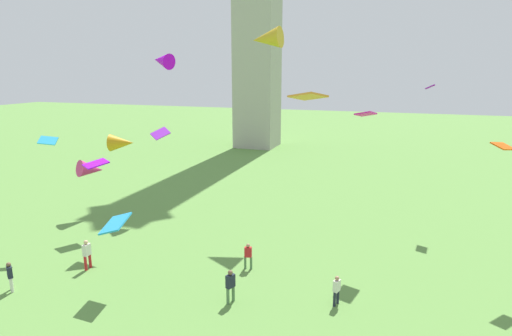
{
  "coord_description": "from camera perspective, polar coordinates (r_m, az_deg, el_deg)",
  "views": [
    {
      "loc": [
        10.08,
        -4.3,
        11.59
      ],
      "look_at": [
        2.75,
        17.22,
        6.25
      ],
      "focal_mm": 29.17,
      "sensor_mm": 36.0,
      "label": 1
    }
  ],
  "objects": [
    {
      "name": "kite_flying_6",
      "position": [
        30.74,
        -26.64,
        3.4
      ],
      "size": [
        1.27,
        1.11,
        0.58
      ],
      "rotation": [
        0.0,
        0.0,
        3.57
      ],
      "color": "#29A4DA"
    },
    {
      "name": "kite_flying_7",
      "position": [
        19.95,
        -12.97,
        4.65
      ],
      "size": [
        0.87,
        0.83,
        0.56
      ],
      "rotation": [
        0.0,
        0.0,
        4.11
      ],
      "color": "purple"
    },
    {
      "name": "kite_flying_9",
      "position": [
        26.52,
        14.81,
        7.18
      ],
      "size": [
        1.33,
        1.62,
        0.52
      ],
      "rotation": [
        0.0,
        0.0,
        1.32
      ],
      "color": "#E3169C"
    },
    {
      "name": "person_5",
      "position": [
        22.14,
        10.99,
        -15.93
      ],
      "size": [
        0.36,
        0.47,
        1.59
      ],
      "rotation": [
        0.0,
        0.0,
        4.37
      ],
      "color": "#1E2333",
      "rests_on": "ground_plane"
    },
    {
      "name": "kite_flying_4",
      "position": [
        32.66,
        1.45,
        17.3
      ],
      "size": [
        2.48,
        1.76,
        1.79
      ],
      "rotation": [
        0.0,
        0.0,
        4.64
      ],
      "color": "gold"
    },
    {
      "name": "kite_flying_0",
      "position": [
        29.17,
        -17.9,
        3.3
      ],
      "size": [
        1.84,
        1.5,
        1.16
      ],
      "rotation": [
        0.0,
        0.0,
        1.81
      ],
      "color": "#C98912"
    },
    {
      "name": "kite_flying_2",
      "position": [
        26.16,
        30.77,
        2.59
      ],
      "size": [
        1.42,
        1.48,
        0.46
      ],
      "rotation": [
        0.0,
        0.0,
        0.85
      ],
      "color": "#E24C07"
    },
    {
      "name": "person_3",
      "position": [
        21.94,
        -3.52,
        -15.63
      ],
      "size": [
        0.42,
        0.53,
        1.79
      ],
      "rotation": [
        0.0,
        0.0,
        4.33
      ],
      "color": "#51754C",
      "rests_on": "ground_plane"
    },
    {
      "name": "person_2",
      "position": [
        27.13,
        -22.17,
        -10.71
      ],
      "size": [
        0.3,
        0.57,
        1.84
      ],
      "rotation": [
        0.0,
        0.0,
        1.61
      ],
      "color": "red",
      "rests_on": "ground_plane"
    },
    {
      "name": "kite_flying_8",
      "position": [
        36.23,
        -21.65,
        -0.16
      ],
      "size": [
        2.23,
        2.59,
        1.79
      ],
      "rotation": [
        0.0,
        0.0,
        2.67
      ],
      "color": "#CD2B74"
    },
    {
      "name": "kite_flying_10",
      "position": [
        37.53,
        -12.77,
        14.16
      ],
      "size": [
        2.37,
        1.95,
        1.56
      ],
      "rotation": [
        0.0,
        0.0,
        4.38
      ],
      "color": "#B206E3"
    },
    {
      "name": "person_1",
      "position": [
        26.47,
        -30.66,
        -12.49
      ],
      "size": [
        0.49,
        0.45,
        1.65
      ],
      "rotation": [
        0.0,
        0.0,
        5.66
      ],
      "color": "silver",
      "rests_on": "ground_plane"
    },
    {
      "name": "kite_flying_11",
      "position": [
        23.33,
        -18.72,
        -7.22
      ],
      "size": [
        1.5,
        1.85,
        0.79
      ],
      "rotation": [
        0.0,
        0.0,
        4.9
      ],
      "color": "#2496D1"
    },
    {
      "name": "person_4",
      "position": [
        25.26,
        -1.09,
        -11.79
      ],
      "size": [
        0.49,
        0.32,
        1.61
      ],
      "rotation": [
        0.0,
        0.0,
        0.2
      ],
      "color": "#51754C",
      "rests_on": "ground_plane"
    },
    {
      "name": "kite_flying_3",
      "position": [
        18.95,
        7.1,
        9.73
      ],
      "size": [
        1.9,
        1.76,
        0.51
      ],
      "rotation": [
        0.0,
        0.0,
        2.54
      ],
      "color": "orange"
    },
    {
      "name": "kite_flying_1",
      "position": [
        34.68,
        22.78,
        10.23
      ],
      "size": [
        0.8,
        1.1,
        0.43
      ],
      "rotation": [
        0.0,
        0.0,
        4.58
      ],
      "color": "#8D08BD"
    },
    {
      "name": "kite_flying_5",
      "position": [
        31.83,
        -21.09,
        0.56
      ],
      "size": [
        1.74,
        1.92,
        0.49
      ],
      "rotation": [
        0.0,
        0.0,
        4.21
      ],
      "color": "#990CE7"
    }
  ]
}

